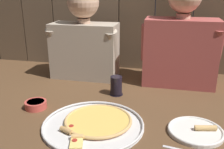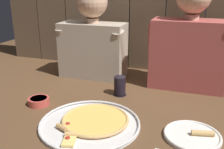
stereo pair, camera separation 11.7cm
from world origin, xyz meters
name	(u,v)px [view 1 (the left image)]	position (x,y,z in m)	size (l,w,h in m)	color
ground_plane	(111,120)	(0.00, 0.00, 0.00)	(3.20, 3.20, 0.00)	brown
pizza_tray	(95,123)	(-0.06, -0.06, 0.01)	(0.43, 0.43, 0.03)	silver
dinner_plate	(196,131)	(0.36, -0.03, 0.01)	(0.22, 0.22, 0.03)	white
drinking_glass	(116,86)	(-0.04, 0.28, 0.05)	(0.07, 0.07, 0.10)	black
dipping_bowl	(36,104)	(-0.39, 0.04, 0.02)	(0.11, 0.11, 0.04)	#CC4C42
diner_left	(84,36)	(-0.29, 0.53, 0.27)	(0.45, 0.21, 0.58)	#B2A38E
diner_right	(181,38)	(0.29, 0.53, 0.28)	(0.45, 0.21, 0.61)	#AD4C47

